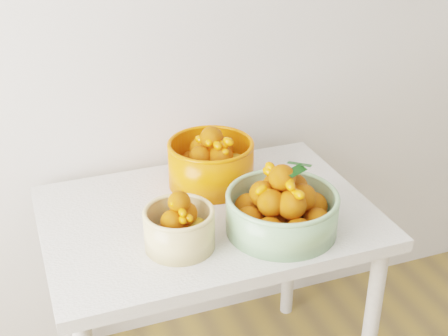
% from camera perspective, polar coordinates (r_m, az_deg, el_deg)
% --- Properties ---
extents(table, '(1.00, 0.70, 0.75)m').
position_cam_1_polar(table, '(1.97, -1.43, -6.40)').
color(table, silver).
rests_on(table, ground).
extents(bowl_cream, '(0.21, 0.21, 0.17)m').
position_cam_1_polar(bowl_cream, '(1.73, -4.09, -5.38)').
color(bowl_cream, '#DBBD7C').
rests_on(bowl_cream, table).
extents(bowl_green, '(0.43, 0.43, 0.21)m').
position_cam_1_polar(bowl_green, '(1.80, 5.32, -3.71)').
color(bowl_green, '#88B57F').
rests_on(bowl_green, table).
extents(bowl_orange, '(0.32, 0.32, 0.20)m').
position_cam_1_polar(bowl_orange, '(2.03, -1.20, 0.55)').
color(bowl_orange, '#F25A08').
rests_on(bowl_orange, table).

